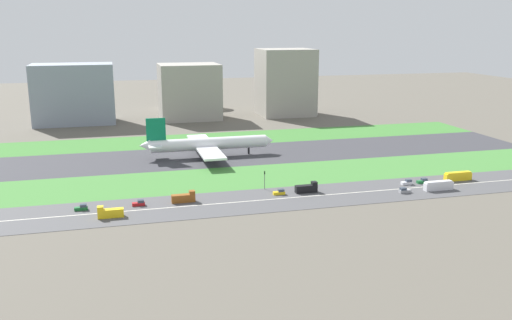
{
  "coord_description": "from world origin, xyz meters",
  "views": [
    {
      "loc": [
        -67.36,
        -257.32,
        61.61
      ],
      "look_at": [
        -9.12,
        -36.5,
        6.0
      ],
      "focal_mm": 38.85,
      "sensor_mm": 36.0,
      "label": 1
    }
  ],
  "objects": [
    {
      "name": "airliner",
      "position": [
        -24.48,
        0.0,
        6.23
      ],
      "size": [
        65.0,
        56.0,
        19.7
      ],
      "color": "white",
      "rests_on": "runway"
    },
    {
      "name": "runway",
      "position": [
        0.0,
        0.0,
        0.05
      ],
      "size": [
        280.0,
        46.0,
        0.1
      ],
      "primitive_type": "cube",
      "color": "#38383D",
      "rests_on": "ground_plane"
    },
    {
      "name": "car_4",
      "position": [
        51.77,
        -68.0,
        0.92
      ],
      "size": [
        4.4,
        1.8,
        2.0
      ],
      "color": "#19662D",
      "rests_on": "highway"
    },
    {
      "name": "traffic_light",
      "position": [
        -11.9,
        -60.01,
        4.29
      ],
      "size": [
        0.36,
        0.5,
        7.2
      ],
      "color": "#4C4C51",
      "rests_on": "highway"
    },
    {
      "name": "car_3",
      "position": [
        -79.21,
        -68.0,
        0.92
      ],
      "size": [
        4.4,
        1.8,
        2.0
      ],
      "color": "#19662D",
      "rests_on": "highway"
    },
    {
      "name": "hangar_building",
      "position": [
        -15.83,
        114.0,
        18.37
      ],
      "size": [
        39.61,
        32.1,
        36.74
      ],
      "primitive_type": "cube",
      "color": "#9E998E",
      "rests_on": "ground_plane"
    },
    {
      "name": "truck_1",
      "position": [
        -69.87,
        -78.0,
        1.67
      ],
      "size": [
        8.4,
        2.5,
        4.0
      ],
      "rotation": [
        0.0,
        0.0,
        3.14
      ],
      "color": "yellow",
      "rests_on": "highway"
    },
    {
      "name": "bus_1",
      "position": [
        67.77,
        -68.0,
        1.82
      ],
      "size": [
        11.6,
        2.5,
        3.5
      ],
      "color": "yellow",
      "rests_on": "highway"
    },
    {
      "name": "fuel_tank_west",
      "position": [
        -23.01,
        159.0,
        8.27
      ],
      "size": [
        19.69,
        19.69,
        16.54
      ],
      "primitive_type": "cylinder",
      "color": "silver",
      "rests_on": "ground_plane"
    },
    {
      "name": "highway",
      "position": [
        0.0,
        -73.0,
        0.05
      ],
      "size": [
        280.0,
        28.0,
        0.1
      ],
      "primitive_type": "cube",
      "color": "#4C4C4F",
      "rests_on": "ground_plane"
    },
    {
      "name": "truck_2",
      "position": [
        2.48,
        -68.0,
        1.67
      ],
      "size": [
        8.4,
        2.5,
        4.0
      ],
      "color": "black",
      "rests_on": "highway"
    },
    {
      "name": "highway_centerline",
      "position": [
        0.0,
        -73.0,
        0.11
      ],
      "size": [
        266.0,
        0.5,
        0.01
      ],
      "primitive_type": "cube",
      "color": "silver",
      "rests_on": "highway"
    },
    {
      "name": "bus_0",
      "position": [
        52.44,
        -78.0,
        1.82
      ],
      "size": [
        11.6,
        2.5,
        3.5
      ],
      "rotation": [
        0.0,
        0.0,
        3.14
      ],
      "color": "silver",
      "rests_on": "highway"
    },
    {
      "name": "grass_median_north",
      "position": [
        0.0,
        41.0,
        0.05
      ],
      "size": [
        280.0,
        36.0,
        0.1
      ],
      "primitive_type": "cube",
      "color": "#3D7A33",
      "rests_on": "ground_plane"
    },
    {
      "name": "truck_0",
      "position": [
        -44.08,
        -68.0,
        1.67
      ],
      "size": [
        8.4,
        2.5,
        4.0
      ],
      "color": "brown",
      "rests_on": "highway"
    },
    {
      "name": "office_tower",
      "position": [
        51.86,
        114.0,
        22.94
      ],
      "size": [
        36.88,
        32.31,
        45.87
      ],
      "primitive_type": "cube",
      "color": "#9E998E",
      "rests_on": "ground_plane"
    },
    {
      "name": "car_2",
      "position": [
        44.8,
        -68.0,
        0.92
      ],
      "size": [
        4.4,
        1.8,
        2.0
      ],
      "color": "silver",
      "rests_on": "highway"
    },
    {
      "name": "ground_plane",
      "position": [
        0.0,
        0.0,
        0.0
      ],
      "size": [
        800.0,
        800.0,
        0.0
      ],
      "primitive_type": "plane",
      "color": "#5B564C"
    },
    {
      "name": "car_1",
      "position": [
        -59.89,
        -68.0,
        0.92
      ],
      "size": [
        4.4,
        1.8,
        2.0
      ],
      "color": "#B2191E",
      "rests_on": "highway"
    },
    {
      "name": "car_5",
      "position": [
        -8.33,
        -68.0,
        0.92
      ],
      "size": [
        4.4,
        1.8,
        2.0
      ],
      "color": "yellow",
      "rests_on": "highway"
    },
    {
      "name": "car_0",
      "position": [
        37.96,
        -78.0,
        0.92
      ],
      "size": [
        4.4,
        1.8,
        2.0
      ],
      "rotation": [
        0.0,
        0.0,
        3.14
      ],
      "color": "#99999E",
      "rests_on": "highway"
    },
    {
      "name": "terminal_building",
      "position": [
        -90.0,
        114.0,
        19.04
      ],
      "size": [
        50.16,
        28.03,
        38.08
      ],
      "primitive_type": "cube",
      "color": "gray",
      "rests_on": "ground_plane"
    },
    {
      "name": "fuel_tank_centre",
      "position": [
        3.84,
        159.0,
        7.1
      ],
      "size": [
        21.79,
        21.79,
        14.19
      ],
      "primitive_type": "cylinder",
      "color": "silver",
      "rests_on": "ground_plane"
    },
    {
      "name": "grass_median_south",
      "position": [
        0.0,
        -41.0,
        0.05
      ],
      "size": [
        280.0,
        36.0,
        0.1
      ],
      "primitive_type": "cube",
      "color": "#427F38",
      "rests_on": "ground_plane"
    }
  ]
}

